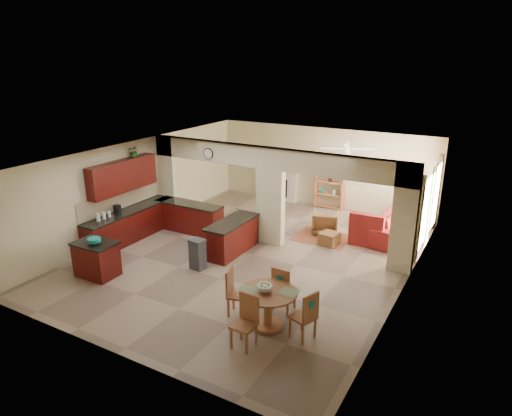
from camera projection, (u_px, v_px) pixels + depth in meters
The scene contains 39 objects.
floor at pixel (253, 255), 12.48m from camera, with size 10.00×10.00×0.00m, color gray.
ceiling at pixel (253, 154), 11.58m from camera, with size 10.00×10.00×0.00m, color white.
wall_back at pixel (323, 167), 16.15m from camera, with size 8.00×8.00×0.00m, color beige.
wall_front at pixel (110, 286), 7.91m from camera, with size 8.00×8.00×0.00m, color beige.
wall_left at pixel (139, 186), 13.90m from camera, with size 10.00×10.00×0.00m, color beige.
wall_right at pixel (408, 234), 10.17m from camera, with size 10.00×10.00×0.00m, color beige.
partition_left_pier at pixel (168, 180), 14.58m from camera, with size 0.60×0.25×2.80m, color beige.
partition_center_pier at pixel (270, 207), 12.95m from camera, with size 0.80×0.25×2.20m, color beige.
partition_right_pier at pixel (404, 219), 11.13m from camera, with size 0.60×0.25×2.80m, color beige.
partition_header at pixel (271, 158), 12.50m from camera, with size 8.00×0.25×0.60m, color beige.
kitchen_counter at pixel (155, 221), 13.65m from camera, with size 2.52×3.29×1.48m.
upper_cabinets at pixel (123, 176), 12.99m from camera, with size 0.35×2.40×0.90m, color #3A0806.
peninsula at pixel (232, 237), 12.52m from camera, with size 0.70×1.85×0.91m.
wall_clock at pixel (208, 154), 13.33m from camera, with size 0.34×0.34×0.03m, color #522A1B.
rug at pixel (323, 237), 13.65m from camera, with size 1.60×1.30×0.01m, color brown.
fireplace at pixel (280, 184), 17.02m from camera, with size 1.60×0.35×1.20m.
shelving_unit at pixel (330, 183), 16.00m from camera, with size 1.00×0.32×1.80m, color #A25E38.
window_a at pixel (425, 213), 12.14m from camera, with size 0.02×0.90×1.90m, color white.
window_b at pixel (436, 196), 13.54m from camera, with size 0.02×0.90×1.90m, color white.
glazed_door at pixel (430, 209), 12.89m from camera, with size 0.02×0.70×2.10m, color white.
drape_a_left at pixel (419, 219), 11.67m from camera, with size 0.10×0.28×2.30m, color #391E16.
drape_a_right at pixel (427, 206), 12.66m from camera, with size 0.10×0.28×2.30m, color #391E16.
drape_b_left at pixel (431, 202), 13.07m from camera, with size 0.10×0.28×2.30m, color #391E16.
drape_b_right at pixel (437, 191), 14.06m from camera, with size 0.10×0.28×2.30m, color #391E16.
ceiling_fan at pixel (348, 149), 13.43m from camera, with size 1.00×1.00×0.10m, color white.
kitchen_island at pixel (97, 259), 11.19m from camera, with size 1.03×0.75×0.88m.
teal_bowl at pixel (94, 241), 10.93m from camera, with size 0.32×0.32×0.15m, color #148A7F.
trash_can at pixel (198, 255), 11.57m from camera, with size 0.35×0.30×0.74m, color #313134.
dining_table at pixel (268, 304), 9.04m from camera, with size 1.17×1.17×0.80m.
fruit_bowl at pixel (265, 288), 8.92m from camera, with size 0.30×0.30×0.16m, color #7EBF29.
sofa at pixel (405, 224), 13.55m from camera, with size 1.12×2.85×0.83m, color maroon.
chaise at pixel (368, 237), 13.20m from camera, with size 0.97×0.80×0.39m, color maroon.
armchair at pixel (325, 222), 13.87m from camera, with size 0.75×0.77×0.71m, color maroon.
ottoman at pixel (329, 239), 13.11m from camera, with size 0.49×0.49×0.36m, color maroon.
plant at pixel (134, 151), 13.23m from camera, with size 0.32×0.27×0.35m, color #175115.
chair_north at pixel (283, 287), 9.60m from camera, with size 0.43×0.44×1.02m.
chair_east at pixel (306, 314), 8.61m from camera, with size 0.54×0.54×1.02m.
chair_south at pixel (246, 319), 8.47m from camera, with size 0.44×0.44×1.02m.
chair_west at pixel (235, 290), 9.49m from camera, with size 0.51×0.51×1.02m.
Camera 1 is at (5.69, -9.89, 5.23)m, focal length 32.00 mm.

